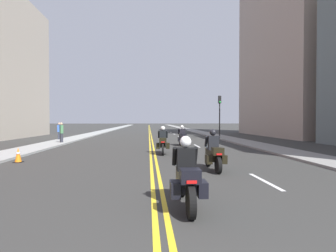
{
  "coord_description": "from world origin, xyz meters",
  "views": [
    {
      "loc": [
        -0.25,
        -0.23,
        1.94
      ],
      "look_at": [
        1.04,
        17.24,
        1.58
      ],
      "focal_mm": 28.58,
      "sensor_mm": 36.0,
      "label": 1
    }
  ],
  "objects": [
    {
      "name": "ground_plane",
      "position": [
        0.0,
        48.0,
        0.0
      ],
      "size": [
        264.0,
        264.0,
        0.0
      ],
      "primitive_type": "plane",
      "color": "#31312F"
    },
    {
      "name": "pedestrian_2",
      "position": [
        -7.52,
        22.71,
        0.92
      ],
      "size": [
        0.38,
        0.42,
        1.78
      ],
      "rotation": [
        0.0,
        0.0,
        5.28
      ],
      "color": "#282A33",
      "rests_on": "ground"
    },
    {
      "name": "motorcycle_2",
      "position": [
        0.59,
        15.19,
        0.67
      ],
      "size": [
        0.78,
        2.2,
        1.63
      ],
      "rotation": [
        0.0,
        0.0,
        -0.06
      ],
      "color": "black",
      "rests_on": "ground"
    },
    {
      "name": "centreline_yellow_inner",
      "position": [
        -0.12,
        48.0,
        0.0
      ],
      "size": [
        0.12,
        132.0,
        0.01
      ],
      "primitive_type": "cube",
      "color": "yellow",
      "rests_on": "ground"
    },
    {
      "name": "traffic_light_near",
      "position": [
        7.33,
        27.73,
        3.16
      ],
      "size": [
        0.28,
        0.38,
        4.58
      ],
      "color": "black",
      "rests_on": "ground"
    },
    {
      "name": "pedestrian_1",
      "position": [
        -8.86,
        26.33,
        0.9
      ],
      "size": [
        0.4,
        0.3,
        1.74
      ],
      "rotation": [
        0.0,
        0.0,
        3.39
      ],
      "color": "#292E3A",
      "rests_on": "ground"
    },
    {
      "name": "motorcycle_1",
      "position": [
        2.28,
        9.97,
        0.65
      ],
      "size": [
        0.76,
        2.23,
        1.61
      ],
      "rotation": [
        0.0,
        0.0,
        0.01
      ],
      "color": "black",
      "rests_on": "ground"
    },
    {
      "name": "sidewalk_right",
      "position": [
        8.06,
        48.0,
        0.06
      ],
      "size": [
        2.27,
        144.0,
        0.12
      ],
      "primitive_type": "cube",
      "color": "gray",
      "rests_on": "ground"
    },
    {
      "name": "centreline_yellow_outer",
      "position": [
        0.12,
        48.0,
        0.0
      ],
      "size": [
        0.12,
        132.0,
        0.01
      ],
      "primitive_type": "cube",
      "color": "yellow",
      "rests_on": "ground"
    },
    {
      "name": "motorcycle_0",
      "position": [
        0.59,
        5.63,
        0.65
      ],
      "size": [
        0.76,
        2.29,
        1.6
      ],
      "rotation": [
        0.0,
        0.0,
        -0.01
      ],
      "color": "black",
      "rests_on": "ground"
    },
    {
      "name": "sidewalk_left",
      "position": [
        -8.06,
        48.0,
        0.06
      ],
      "size": [
        2.27,
        144.0,
        0.12
      ],
      "primitive_type": "cube",
      "color": "#959997",
      "rests_on": "ground"
    },
    {
      "name": "motorcycle_3",
      "position": [
        2.36,
        20.21,
        0.65
      ],
      "size": [
        0.78,
        2.26,
        1.59
      ],
      "rotation": [
        0.0,
        0.0,
        0.05
      ],
      "color": "black",
      "rests_on": "ground"
    },
    {
      "name": "building_right_1",
      "position": [
        18.92,
        32.42,
        11.39
      ],
      "size": [
        9.67,
        17.6,
        22.79
      ],
      "color": "#A39183",
      "rests_on": "ground"
    },
    {
      "name": "traffic_cone_0",
      "position": [
        -6.27,
        12.59,
        0.35
      ],
      "size": [
        0.36,
        0.36,
        0.7
      ],
      "color": "black",
      "rests_on": "ground"
    },
    {
      "name": "lane_dashes_white",
      "position": [
        3.46,
        29.0,
        0.0
      ],
      "size": [
        0.14,
        56.4,
        0.01
      ],
      "color": "silver",
      "rests_on": "ground"
    }
  ]
}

